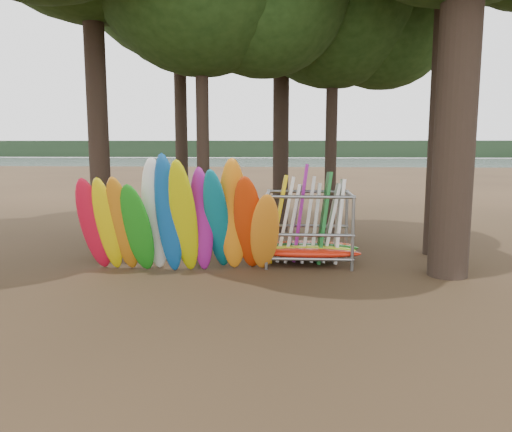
{
  "coord_description": "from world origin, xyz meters",
  "views": [
    {
      "loc": [
        0.78,
        -11.8,
        3.35
      ],
      "look_at": [
        -0.11,
        1.5,
        1.4
      ],
      "focal_mm": 35.0,
      "sensor_mm": 36.0,
      "label": 1
    }
  ],
  "objects": [
    {
      "name": "far_shore",
      "position": [
        0.0,
        110.0,
        2.0
      ],
      "size": [
        160.0,
        4.0,
        4.0
      ],
      "primitive_type": "cube",
      "color": "black",
      "rests_on": "ground"
    },
    {
      "name": "ground",
      "position": [
        0.0,
        0.0,
        0.0
      ],
      "size": [
        120.0,
        120.0,
        0.0
      ],
      "primitive_type": "plane",
      "color": "#47331E",
      "rests_on": "ground"
    },
    {
      "name": "storage_rack",
      "position": [
        1.32,
        1.96,
        0.94
      ],
      "size": [
        2.88,
        1.62,
        2.79
      ],
      "color": "gray",
      "rests_on": "ground"
    },
    {
      "name": "lake",
      "position": [
        0.0,
        60.0,
        0.0
      ],
      "size": [
        160.0,
        160.0,
        0.0
      ],
      "primitive_type": "plane",
      "color": "gray",
      "rests_on": "ground"
    },
    {
      "name": "kayak_row",
      "position": [
        -1.93,
        0.61,
        1.36
      ],
      "size": [
        5.33,
        2.05,
        3.25
      ],
      "color": "red",
      "rests_on": "ground"
    }
  ]
}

